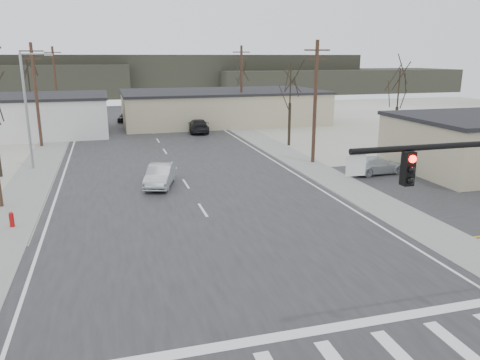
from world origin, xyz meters
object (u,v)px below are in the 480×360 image
object	(u,v)px
fire_hydrant	(12,220)
sedan_crossing	(160,175)
car_far_b	(126,117)
car_parked_silver	(376,165)
car_far_a	(198,126)

from	to	relation	value
fire_hydrant	sedan_crossing	world-z (taller)	sedan_crossing
fire_hydrant	car_far_b	size ratio (longest dim) A/B	0.24
car_parked_silver	sedan_crossing	bearing A→B (deg)	80.83
car_parked_silver	car_far_a	bearing A→B (deg)	16.13
fire_hydrant	car_parked_silver	xyz separation A→B (m)	(24.68, 5.00, 0.24)
fire_hydrant	sedan_crossing	bearing A→B (deg)	35.44
fire_hydrant	car_far_a	xyz separation A→B (m)	(15.37, 28.31, 0.37)
sedan_crossing	car_far_b	size ratio (longest dim) A/B	1.22
car_parked_silver	fire_hydrant	bearing A→B (deg)	95.81
fire_hydrant	car_parked_silver	size ratio (longest dim) A/B	0.19
car_far_a	car_parked_silver	xyz separation A→B (m)	(9.31, -23.31, -0.13)
car_parked_silver	car_far_b	bearing A→B (deg)	20.15
car_far_b	car_parked_silver	size ratio (longest dim) A/B	0.82
sedan_crossing	car_far_b	distance (m)	34.33
fire_hydrant	sedan_crossing	distance (m)	10.35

